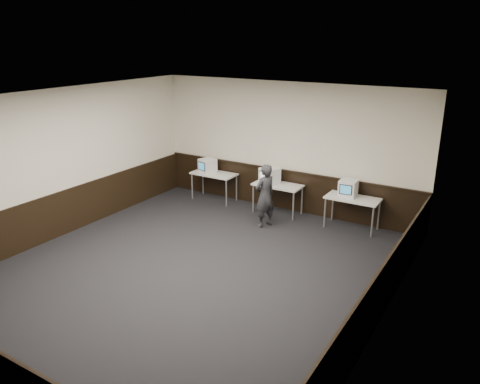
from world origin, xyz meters
name	(u,v)px	position (x,y,z in m)	size (l,w,h in m)	color
floor	(190,272)	(0.00, 0.00, 0.00)	(8.00, 8.00, 0.00)	black
ceiling	(184,101)	(0.00, 0.00, 3.20)	(8.00, 8.00, 0.00)	white
back_wall	(286,147)	(0.00, 4.00, 1.60)	(7.00, 7.00, 0.00)	silver
left_wall	(57,164)	(-3.50, 0.00, 1.60)	(8.00, 8.00, 0.00)	silver
right_wall	(385,232)	(3.50, 0.00, 1.60)	(8.00, 8.00, 0.00)	silver
wainscot_back	(284,190)	(0.00, 3.98, 0.50)	(6.98, 0.04, 1.00)	black
wainscot_left	(64,212)	(-3.48, 0.00, 0.50)	(0.04, 7.98, 1.00)	black
wainscot_right	(377,300)	(3.48, 0.00, 0.50)	(0.04, 7.98, 1.00)	black
wainscot_rail	(285,170)	(0.00, 3.96, 1.02)	(6.98, 0.06, 0.04)	black
desk_left	(214,176)	(-1.90, 3.60, 0.68)	(1.20, 0.60, 0.75)	silver
desk_center	(278,187)	(0.00, 3.60, 0.68)	(1.20, 0.60, 0.75)	silver
desk_right	(353,201)	(1.90, 3.60, 0.68)	(1.20, 0.60, 0.75)	silver
emac_left	(207,166)	(-2.08, 3.57, 0.94)	(0.47, 0.48, 0.37)	white
emac_center	(270,176)	(-0.22, 3.58, 0.95)	(0.50, 0.51, 0.39)	white
emac_right	(348,188)	(1.76, 3.64, 0.94)	(0.40, 0.43, 0.38)	white
person	(265,196)	(0.13, 2.70, 0.74)	(0.54, 0.36, 1.49)	#27282D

